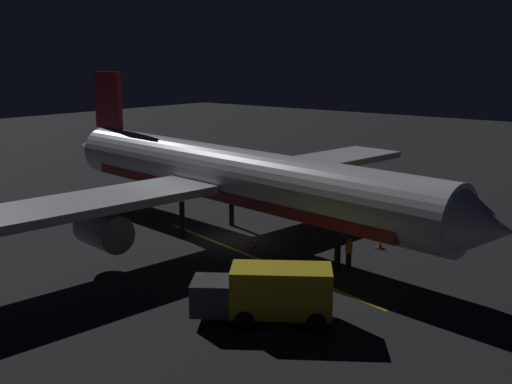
# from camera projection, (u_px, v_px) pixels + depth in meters

# --- Properties ---
(ground_plane) EXTENTS (180.00, 180.00, 0.20)m
(ground_plane) POSITION_uv_depth(u_px,v_px,m) (233.00, 240.00, 41.05)
(ground_plane) COLOR #232326
(apron_guide_stripe) EXTENTS (4.27, 19.28, 0.01)m
(apron_guide_stripe) POSITION_uv_depth(u_px,v_px,m) (259.00, 259.00, 36.91)
(apron_guide_stripe) COLOR gold
(apron_guide_stripe) RESTS_ON ground_plane
(airliner) EXTENTS (37.47, 38.77, 10.76)m
(airliner) POSITION_uv_depth(u_px,v_px,m) (226.00, 177.00, 40.57)
(airliner) COLOR silver
(airliner) RESTS_ON ground_plane
(baggage_truck) EXTENTS (5.38, 6.36, 2.61)m
(baggage_truck) POSITION_uv_depth(u_px,v_px,m) (269.00, 294.00, 27.96)
(baggage_truck) COLOR gold
(baggage_truck) RESTS_ON ground_plane
(catering_truck) EXTENTS (5.95, 5.09, 2.56)m
(catering_truck) POSITION_uv_depth(u_px,v_px,m) (387.00, 200.00, 46.56)
(catering_truck) COLOR gold
(catering_truck) RESTS_ON ground_plane
(ground_crew_worker) EXTENTS (0.40, 0.40, 1.74)m
(ground_crew_worker) POSITION_uv_depth(u_px,v_px,m) (349.00, 252.00, 35.42)
(ground_crew_worker) COLOR black
(ground_crew_worker) RESTS_ON ground_plane
(traffic_cone_near_left) EXTENTS (0.50, 0.50, 0.55)m
(traffic_cone_near_left) POSITION_uv_depth(u_px,v_px,m) (404.00, 240.00, 39.86)
(traffic_cone_near_left) COLOR #EA590F
(traffic_cone_near_left) RESTS_ON ground_plane
(traffic_cone_near_right) EXTENTS (0.50, 0.50, 0.55)m
(traffic_cone_near_right) POSITION_uv_depth(u_px,v_px,m) (380.00, 245.00, 38.93)
(traffic_cone_near_right) COLOR #EA590F
(traffic_cone_near_right) RESTS_ON ground_plane
(traffic_cone_under_wing) EXTENTS (0.50, 0.50, 0.55)m
(traffic_cone_under_wing) POSITION_uv_depth(u_px,v_px,m) (252.00, 243.00, 39.19)
(traffic_cone_under_wing) COLOR #EA590F
(traffic_cone_under_wing) RESTS_ON ground_plane
(traffic_cone_far) EXTENTS (0.50, 0.50, 0.55)m
(traffic_cone_far) POSITION_uv_depth(u_px,v_px,m) (412.00, 232.00, 41.83)
(traffic_cone_far) COLOR #EA590F
(traffic_cone_far) RESTS_ON ground_plane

